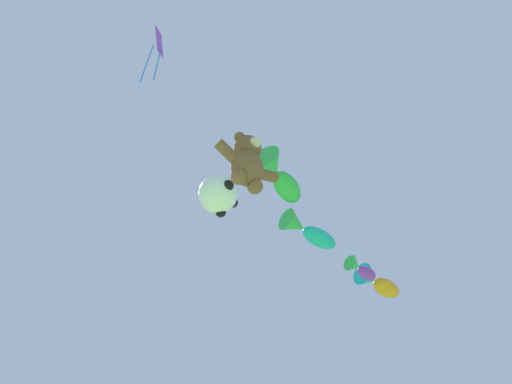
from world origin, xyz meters
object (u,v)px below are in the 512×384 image
(fish_kite_emerald, at_px, (279,176))
(diamond_kite, at_px, (158,47))
(teddy_bear_kite, at_px, (247,162))
(fish_kite_violet, at_px, (360,269))
(fish_kite_tangerine, at_px, (377,283))
(soccer_ball_kite, at_px, (218,195))
(fish_kite_teal, at_px, (307,231))

(fish_kite_emerald, height_order, diamond_kite, diamond_kite)
(teddy_bear_kite, height_order, fish_kite_violet, fish_kite_violet)
(teddy_bear_kite, distance_m, diamond_kite, 4.62)
(fish_kite_tangerine, bearing_deg, teddy_bear_kite, -160.36)
(teddy_bear_kite, height_order, fish_kite_emerald, fish_kite_emerald)
(soccer_ball_kite, relative_size, fish_kite_violet, 0.71)
(fish_kite_tangerine, bearing_deg, soccer_ball_kite, -162.00)
(fish_kite_emerald, distance_m, fish_kite_teal, 2.36)
(soccer_ball_kite, bearing_deg, diamond_kite, 173.21)
(fish_kite_emerald, distance_m, diamond_kite, 5.44)
(teddy_bear_kite, bearing_deg, fish_kite_teal, 26.59)
(soccer_ball_kite, distance_m, fish_kite_tangerine, 11.19)
(fish_kite_emerald, height_order, fish_kite_tangerine, fish_kite_tangerine)
(soccer_ball_kite, relative_size, diamond_kite, 0.33)
(teddy_bear_kite, relative_size, fish_kite_violet, 1.44)
(fish_kite_violet, bearing_deg, fish_kite_emerald, -163.17)
(teddy_bear_kite, bearing_deg, fish_kite_violet, 19.65)
(fish_kite_violet, distance_m, diamond_kite, 10.86)
(fish_kite_teal, distance_m, diamond_kite, 7.70)
(fish_kite_teal, xyz_separation_m, diamond_kite, (-7.25, -1.74, 1.94))
(soccer_ball_kite, xyz_separation_m, fish_kite_tangerine, (9.88, 3.21, 4.18))
(teddy_bear_kite, relative_size, fish_kite_teal, 0.93)
(soccer_ball_kite, relative_size, fish_kite_teal, 0.46)
(fish_kite_teal, bearing_deg, soccer_ball_kite, -157.59)
(fish_kite_teal, bearing_deg, fish_kite_emerald, -153.44)
(teddy_bear_kite, height_order, soccer_ball_kite, teddy_bear_kite)
(soccer_ball_kite, height_order, fish_kite_emerald, fish_kite_emerald)
(teddy_bear_kite, relative_size, soccer_ball_kite, 2.04)
(fish_kite_emerald, relative_size, fish_kite_tangerine, 1.06)
(soccer_ball_kite, bearing_deg, fish_kite_tangerine, 18.00)
(soccer_ball_kite, distance_m, fish_kite_emerald, 4.76)
(fish_kite_emerald, xyz_separation_m, fish_kite_tangerine, (7.06, 2.23, 0.48))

